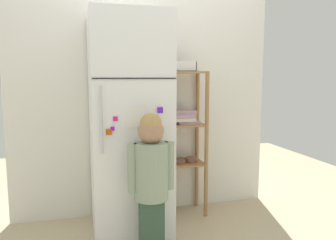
{
  "coord_description": "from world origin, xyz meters",
  "views": [
    {
      "loc": [
        -0.61,
        -2.7,
        1.3
      ],
      "look_at": [
        0.13,
        0.02,
        0.93
      ],
      "focal_mm": 35.45,
      "sensor_mm": 36.0,
      "label": 1
    }
  ],
  "objects_px": {
    "child_standing": "(151,171)",
    "fruit_bin": "(181,67)",
    "refrigerator": "(129,125)",
    "pantry_shelf_unit": "(185,132)"
  },
  "relations": [
    {
      "from": "refrigerator",
      "to": "fruit_bin",
      "type": "height_order",
      "value": "refrigerator"
    },
    {
      "from": "refrigerator",
      "to": "child_standing",
      "type": "height_order",
      "value": "refrigerator"
    },
    {
      "from": "child_standing",
      "to": "fruit_bin",
      "type": "height_order",
      "value": "fruit_bin"
    },
    {
      "from": "child_standing",
      "to": "pantry_shelf_unit",
      "type": "relative_size",
      "value": 0.78
    },
    {
      "from": "refrigerator",
      "to": "pantry_shelf_unit",
      "type": "distance_m",
      "value": 0.59
    },
    {
      "from": "child_standing",
      "to": "fruit_bin",
      "type": "bearing_deg",
      "value": 57.47
    },
    {
      "from": "refrigerator",
      "to": "pantry_shelf_unit",
      "type": "xyz_separation_m",
      "value": [
        0.55,
        0.19,
        -0.12
      ]
    },
    {
      "from": "refrigerator",
      "to": "child_standing",
      "type": "bearing_deg",
      "value": -80.31
    },
    {
      "from": "refrigerator",
      "to": "fruit_bin",
      "type": "xyz_separation_m",
      "value": [
        0.51,
        0.2,
        0.48
      ]
    },
    {
      "from": "child_standing",
      "to": "fruit_bin",
      "type": "xyz_separation_m",
      "value": [
        0.43,
        0.67,
        0.75
      ]
    }
  ]
}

